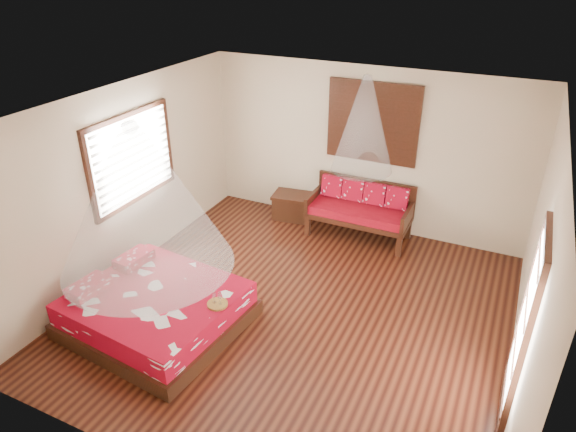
# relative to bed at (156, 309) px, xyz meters

# --- Properties ---
(room) EXTENTS (5.54, 5.54, 2.84)m
(room) POSITION_rel_bed_xyz_m (1.52, 1.05, 1.15)
(room) COLOR black
(room) RESTS_ON ground
(bed) EXTENTS (2.22, 2.05, 0.64)m
(bed) POSITION_rel_bed_xyz_m (0.00, 0.00, 0.00)
(bed) COLOR black
(bed) RESTS_ON floor
(daybed) EXTENTS (1.71, 0.76, 0.94)m
(daybed) POSITION_rel_bed_xyz_m (1.63, 3.43, 0.27)
(daybed) COLOR black
(daybed) RESTS_ON floor
(storage_chest) EXTENTS (0.74, 0.58, 0.47)m
(storage_chest) POSITION_rel_bed_xyz_m (0.33, 3.50, -0.01)
(storage_chest) COLOR black
(storage_chest) RESTS_ON floor
(shutter_panel) EXTENTS (1.52, 0.06, 1.32)m
(shutter_panel) POSITION_rel_bed_xyz_m (1.63, 3.77, 1.65)
(shutter_panel) COLOR black
(shutter_panel) RESTS_ON wall_back
(window_left) EXTENTS (0.10, 1.74, 1.34)m
(window_left) POSITION_rel_bed_xyz_m (-1.19, 1.25, 1.45)
(window_left) COLOR black
(window_left) RESTS_ON wall_left
(glazed_door) EXTENTS (0.08, 1.02, 2.16)m
(glazed_door) POSITION_rel_bed_xyz_m (4.23, 0.45, 0.82)
(glazed_door) COLOR black
(glazed_door) RESTS_ON floor
(wine_tray) EXTENTS (0.26, 0.26, 0.21)m
(wine_tray) POSITION_rel_bed_xyz_m (0.87, 0.14, 0.30)
(wine_tray) COLOR brown
(wine_tray) RESTS_ON bed
(mosquito_net_main) EXTENTS (2.07, 2.07, 1.80)m
(mosquito_net_main) POSITION_rel_bed_xyz_m (0.02, -0.00, 1.60)
(mosquito_net_main) COLOR white
(mosquito_net_main) RESTS_ON ceiling
(mosquito_net_daybed) EXTENTS (0.97, 0.97, 1.50)m
(mosquito_net_daybed) POSITION_rel_bed_xyz_m (1.63, 3.30, 1.75)
(mosquito_net_daybed) COLOR white
(mosquito_net_daybed) RESTS_ON ceiling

